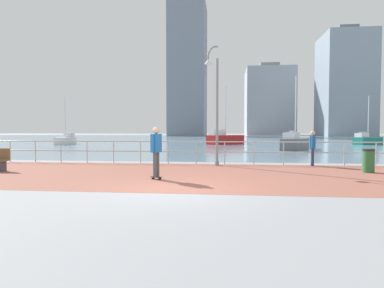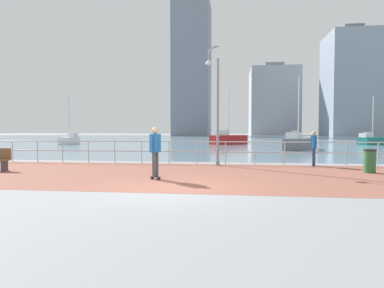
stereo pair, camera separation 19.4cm
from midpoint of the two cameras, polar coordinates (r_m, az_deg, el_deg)
name	(u,v)px [view 2 (the right image)]	position (r m, az deg, el deg)	size (l,w,h in m)	color
ground	(221,141)	(49.20, 5.13, 0.46)	(220.00, 220.00, 0.00)	gray
brick_paving	(186,174)	(12.50, -0.59, -5.23)	(28.00, 7.65, 0.01)	#935647
harbor_water	(223,139)	(61.15, 5.50, 0.84)	(180.00, 88.00, 0.00)	#6B899E
waterfront_railing	(197,148)	(16.21, 1.21, -0.73)	(25.25, 0.06, 1.13)	#B2BCC1
lamppost	(215,99)	(15.48, 4.39, 7.68)	(0.68, 0.64, 5.58)	gray
skateboarder	(155,148)	(11.17, -5.88, -0.68)	(0.41, 0.55, 1.77)	black
bystander	(314,145)	(16.22, 20.63, -0.24)	(0.33, 0.55, 1.63)	navy
trash_bin	(370,161)	(14.64, 28.69, -2.57)	(0.46, 0.46, 0.93)	#2D6638
sailboat_yellow	(70,140)	(41.44, -20.24, 0.69)	(1.70, 4.08, 5.56)	white
sailboat_ivory	(228,139)	(39.32, 6.33, 0.94)	(4.53, 4.66, 6.97)	#B21E1E
sailboat_blue	(372,140)	(42.82, 28.73, 0.60)	(3.93, 3.37, 5.60)	#197266
sailboat_red	(298,143)	(29.18, 17.98, 0.19)	(3.12, 4.59, 6.22)	#595960
tower_steel	(273,102)	(117.28, 13.88, 7.04)	(15.66, 17.88, 24.21)	#A3A8B2
tower_slate	(192,69)	(99.38, 0.11, 12.85)	(10.21, 15.33, 40.99)	slate
tower_glass	(350,85)	(101.24, 25.66, 9.19)	(12.55, 14.54, 29.71)	#8493A3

